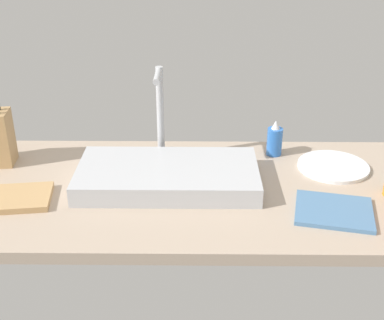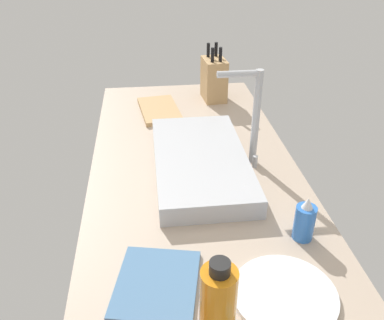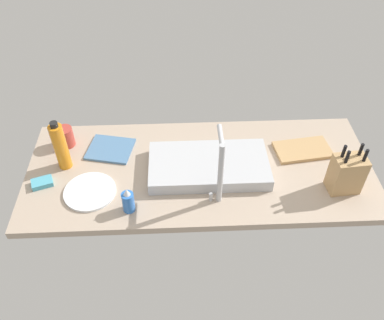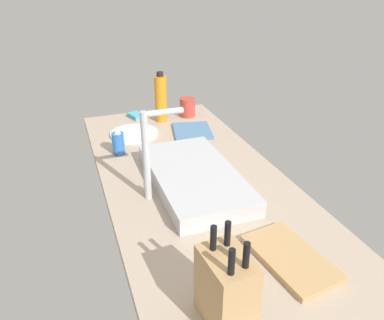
# 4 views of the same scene
# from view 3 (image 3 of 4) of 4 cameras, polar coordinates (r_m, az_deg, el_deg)

# --- Properties ---
(countertop_slab) EXTENTS (1.60, 0.67, 0.04)m
(countertop_slab) POSITION_cam_3_polar(r_m,az_deg,el_deg) (1.91, 1.15, -1.50)
(countertop_slab) COLOR tan
(countertop_slab) RESTS_ON ground
(sink_basin) EXTENTS (0.54, 0.29, 0.06)m
(sink_basin) POSITION_cam_3_polar(r_m,az_deg,el_deg) (1.86, 2.35, -0.80)
(sink_basin) COLOR #B7BABF
(sink_basin) RESTS_ON countertop_slab
(faucet) EXTENTS (0.06, 0.14, 0.32)m
(faucet) POSITION_cam_3_polar(r_m,az_deg,el_deg) (1.64, 3.96, -1.04)
(faucet) COLOR #B7BABF
(faucet) RESTS_ON countertop_slab
(knife_block) EXTENTS (0.14, 0.10, 0.24)m
(knife_block) POSITION_cam_3_polar(r_m,az_deg,el_deg) (1.86, 20.84, -1.79)
(knife_block) COLOR tan
(knife_block) RESTS_ON countertop_slab
(cutting_board) EXTENTS (0.28, 0.18, 0.02)m
(cutting_board) POSITION_cam_3_polar(r_m,az_deg,el_deg) (2.04, 15.23, 1.39)
(cutting_board) COLOR tan
(cutting_board) RESTS_ON countertop_slab
(soap_bottle) EXTENTS (0.05, 0.05, 0.12)m
(soap_bottle) POSITION_cam_3_polar(r_m,az_deg,el_deg) (1.71, -8.93, -5.73)
(soap_bottle) COLOR blue
(soap_bottle) RESTS_ON countertop_slab
(water_bottle) EXTENTS (0.06, 0.06, 0.26)m
(water_bottle) POSITION_cam_3_polar(r_m,az_deg,el_deg) (1.91, -17.95, 1.83)
(water_bottle) COLOR orange
(water_bottle) RESTS_ON countertop_slab
(dinner_plate) EXTENTS (0.23, 0.23, 0.01)m
(dinner_plate) POSITION_cam_3_polar(r_m,az_deg,el_deg) (1.84, -14.10, -4.30)
(dinner_plate) COLOR white
(dinner_plate) RESTS_ON countertop_slab
(dish_towel) EXTENTS (0.24, 0.22, 0.01)m
(dish_towel) POSITION_cam_3_polar(r_m,az_deg,el_deg) (2.02, -11.36, 1.51)
(dish_towel) COLOR teal
(dish_towel) RESTS_ON countertop_slab
(coffee_mug) EXTENTS (0.08, 0.08, 0.10)m
(coffee_mug) POSITION_cam_3_polar(r_m,az_deg,el_deg) (2.07, -17.31, 3.12)
(coffee_mug) COLOR #B23D33
(coffee_mug) RESTS_ON countertop_slab
(dish_sponge) EXTENTS (0.10, 0.09, 0.02)m
(dish_sponge) POSITION_cam_3_polar(r_m,az_deg,el_deg) (1.93, -20.24, -3.00)
(dish_sponge) COLOR #4CA3BC
(dish_sponge) RESTS_ON countertop_slab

